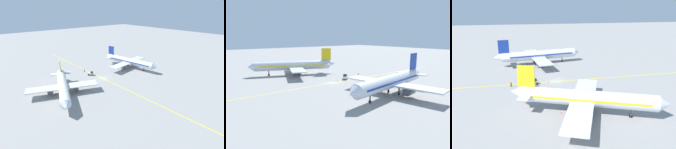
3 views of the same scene
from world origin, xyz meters
The scene contains 10 objects.
ground_plane centered at (0.00, 0.00, 0.00)m, with size 400.00×400.00×0.00m, color gray.
apron_yellow_centreline centered at (0.00, 0.00, 0.00)m, with size 0.40×120.00×0.01m, color yellow.
airplane_at_gate centered at (-21.91, -3.72, 3.71)m, with size 28.48×35.42×10.60m.
airplane_adjacent_stand centered at (22.27, 3.38, 3.71)m, with size 28.01×34.22×10.60m.
baggage_tug_white centered at (2.13, -7.26, 0.90)m, with size 3.21×3.16×2.11m.
ground_crew_worker centered at (2.22, -13.82, 0.91)m, with size 0.33×0.55×1.68m.
traffic_cone_near_nose centered at (21.46, -1.99, 0.28)m, with size 0.32×0.32×0.55m, color orange.
traffic_cone_mid_apron centered at (-14.70, -16.49, 0.28)m, with size 0.32×0.32×0.55m, color orange.
traffic_cone_by_wingtip centered at (0.59, -2.44, 0.28)m, with size 0.32×0.32×0.55m, color orange.
traffic_cone_far_edge centered at (27.51, 0.05, 0.28)m, with size 0.32×0.32×0.55m, color orange.
Camera 3 is at (64.95, -9.28, 23.86)m, focal length 35.00 mm.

